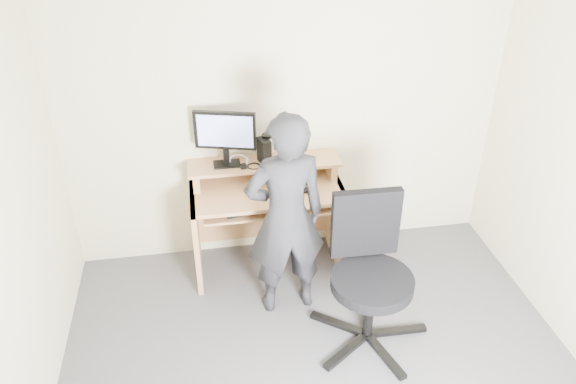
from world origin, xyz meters
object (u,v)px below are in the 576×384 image
object	(u,v)px
desk	(266,205)
person	(286,217)
monitor	(225,134)
office_chair	(369,268)

from	to	relation	value
desk	person	bearing A→B (deg)	-83.41
monitor	office_chair	size ratio (longest dim) A/B	0.43
monitor	person	bearing A→B (deg)	-45.14
desk	monitor	world-z (taller)	monitor
monitor	desk	bearing A→B (deg)	3.26
office_chair	monitor	bearing A→B (deg)	131.45
desk	monitor	bearing A→B (deg)	167.92
office_chair	desk	bearing A→B (deg)	122.10
monitor	person	size ratio (longest dim) A/B	0.29
desk	office_chair	distance (m)	1.12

